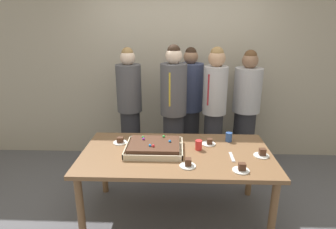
{
  "coord_description": "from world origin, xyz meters",
  "views": [
    {
      "loc": [
        0.01,
        -2.59,
        2.0
      ],
      "look_at": [
        -0.09,
        0.15,
        1.1
      ],
      "focal_mm": 30.4,
      "sensor_mm": 36.0,
      "label": 1
    }
  ],
  "objects_px": {
    "drink_cup_middle": "(229,137)",
    "cake_server_utensil": "(232,157)",
    "sheet_cake": "(154,147)",
    "plated_slice_far_right": "(120,141)",
    "plated_slice_far_left": "(188,164)",
    "person_green_shirt_behind": "(130,109)",
    "person_serving_front": "(190,106)",
    "plated_slice_near_right": "(241,169)",
    "person_left_edge_reaching": "(246,110)",
    "person_far_right_suit": "(173,112)",
    "drink_cup_nearest": "(199,145)",
    "person_striped_tie_right": "(214,110)",
    "plated_slice_near_left": "(262,154)",
    "plated_slice_center_front": "(209,143)",
    "party_table": "(176,159)"
  },
  "relations": [
    {
      "from": "plated_slice_far_left",
      "to": "plated_slice_far_right",
      "type": "xyz_separation_m",
      "value": [
        -0.72,
        0.49,
        -0.0
      ]
    },
    {
      "from": "plated_slice_far_right",
      "to": "drink_cup_nearest",
      "type": "relative_size",
      "value": 1.5
    },
    {
      "from": "plated_slice_near_left",
      "to": "person_serving_front",
      "type": "bearing_deg",
      "value": 116.98
    },
    {
      "from": "plated_slice_near_right",
      "to": "plated_slice_far_left",
      "type": "relative_size",
      "value": 1.0
    },
    {
      "from": "person_far_right_suit",
      "to": "drink_cup_middle",
      "type": "bearing_deg",
      "value": 61.23
    },
    {
      "from": "plated_slice_near_right",
      "to": "person_green_shirt_behind",
      "type": "bearing_deg",
      "value": 131.51
    },
    {
      "from": "sheet_cake",
      "to": "person_green_shirt_behind",
      "type": "bearing_deg",
      "value": 112.55
    },
    {
      "from": "person_left_edge_reaching",
      "to": "person_far_right_suit",
      "type": "bearing_deg",
      "value": -26.33
    },
    {
      "from": "drink_cup_nearest",
      "to": "person_green_shirt_behind",
      "type": "height_order",
      "value": "person_green_shirt_behind"
    },
    {
      "from": "plated_slice_far_left",
      "to": "drink_cup_nearest",
      "type": "bearing_deg",
      "value": 71.62
    },
    {
      "from": "plated_slice_near_right",
      "to": "plated_slice_far_right",
      "type": "relative_size",
      "value": 1.0
    },
    {
      "from": "person_striped_tie_right",
      "to": "person_far_right_suit",
      "type": "relative_size",
      "value": 0.98
    },
    {
      "from": "person_striped_tie_right",
      "to": "person_left_edge_reaching",
      "type": "bearing_deg",
      "value": 154.95
    },
    {
      "from": "cake_server_utensil",
      "to": "person_striped_tie_right",
      "type": "bearing_deg",
      "value": 93.45
    },
    {
      "from": "person_far_right_suit",
      "to": "cake_server_utensil",
      "type": "bearing_deg",
      "value": 44.52
    },
    {
      "from": "plated_slice_center_front",
      "to": "person_left_edge_reaching",
      "type": "distance_m",
      "value": 1.12
    },
    {
      "from": "cake_server_utensil",
      "to": "person_left_edge_reaching",
      "type": "bearing_deg",
      "value": 72.16
    },
    {
      "from": "cake_server_utensil",
      "to": "person_striped_tie_right",
      "type": "relative_size",
      "value": 0.12
    },
    {
      "from": "plated_slice_near_left",
      "to": "person_left_edge_reaching",
      "type": "relative_size",
      "value": 0.09
    },
    {
      "from": "party_table",
      "to": "plated_slice_center_front",
      "type": "bearing_deg",
      "value": 30.88
    },
    {
      "from": "plated_slice_near_right",
      "to": "person_far_right_suit",
      "type": "height_order",
      "value": "person_far_right_suit"
    },
    {
      "from": "person_far_right_suit",
      "to": "person_left_edge_reaching",
      "type": "xyz_separation_m",
      "value": [
        0.98,
        0.32,
        -0.06
      ]
    },
    {
      "from": "plated_slice_far_left",
      "to": "plated_slice_far_right",
      "type": "bearing_deg",
      "value": 145.5
    },
    {
      "from": "plated_slice_center_front",
      "to": "person_far_right_suit",
      "type": "relative_size",
      "value": 0.09
    },
    {
      "from": "plated_slice_far_left",
      "to": "person_green_shirt_behind",
      "type": "bearing_deg",
      "value": 119.76
    },
    {
      "from": "plated_slice_far_right",
      "to": "drink_cup_middle",
      "type": "relative_size",
      "value": 1.5
    },
    {
      "from": "person_far_right_suit",
      "to": "person_left_edge_reaching",
      "type": "bearing_deg",
      "value": 120.18
    },
    {
      "from": "sheet_cake",
      "to": "drink_cup_nearest",
      "type": "distance_m",
      "value": 0.45
    },
    {
      "from": "drink_cup_middle",
      "to": "cake_server_utensil",
      "type": "relative_size",
      "value": 0.5
    },
    {
      "from": "plated_slice_far_left",
      "to": "person_left_edge_reaching",
      "type": "bearing_deg",
      "value": 59.98
    },
    {
      "from": "plated_slice_center_front",
      "to": "person_serving_front",
      "type": "xyz_separation_m",
      "value": [
        -0.17,
        1.04,
        0.1
      ]
    },
    {
      "from": "plated_slice_far_left",
      "to": "sheet_cake",
      "type": "bearing_deg",
      "value": 136.85
    },
    {
      "from": "plated_slice_near_left",
      "to": "drink_cup_nearest",
      "type": "bearing_deg",
      "value": 168.54
    },
    {
      "from": "drink_cup_middle",
      "to": "person_left_edge_reaching",
      "type": "height_order",
      "value": "person_left_edge_reaching"
    },
    {
      "from": "plated_slice_far_left",
      "to": "person_serving_front",
      "type": "bearing_deg",
      "value": 87.49
    },
    {
      "from": "drink_cup_nearest",
      "to": "person_far_right_suit",
      "type": "height_order",
      "value": "person_far_right_suit"
    },
    {
      "from": "drink_cup_nearest",
      "to": "person_striped_tie_right",
      "type": "relative_size",
      "value": 0.06
    },
    {
      "from": "plated_slice_near_left",
      "to": "plated_slice_near_right",
      "type": "distance_m",
      "value": 0.4
    },
    {
      "from": "cake_server_utensil",
      "to": "plated_slice_center_front",
      "type": "bearing_deg",
      "value": 123.07
    },
    {
      "from": "plated_slice_near_right",
      "to": "person_striped_tie_right",
      "type": "xyz_separation_m",
      "value": [
        -0.1,
        1.27,
        0.14
      ]
    },
    {
      "from": "cake_server_utensil",
      "to": "person_striped_tie_right",
      "type": "distance_m",
      "value": 1.02
    },
    {
      "from": "drink_cup_middle",
      "to": "person_left_edge_reaching",
      "type": "bearing_deg",
      "value": 66.67
    },
    {
      "from": "person_green_shirt_behind",
      "to": "drink_cup_nearest",
      "type": "bearing_deg",
      "value": 20.03
    },
    {
      "from": "party_table",
      "to": "drink_cup_nearest",
      "type": "bearing_deg",
      "value": 18.39
    },
    {
      "from": "sheet_cake",
      "to": "person_far_right_suit",
      "type": "height_order",
      "value": "person_far_right_suit"
    },
    {
      "from": "plated_slice_center_front",
      "to": "plated_slice_near_right",
      "type": "bearing_deg",
      "value": -67.86
    },
    {
      "from": "cake_server_utensil",
      "to": "person_far_right_suit",
      "type": "distance_m",
      "value": 1.11
    },
    {
      "from": "plated_slice_center_front",
      "to": "plated_slice_far_left",
      "type": "bearing_deg",
      "value": -115.97
    },
    {
      "from": "cake_server_utensil",
      "to": "person_serving_front",
      "type": "relative_size",
      "value": 0.12
    },
    {
      "from": "sheet_cake",
      "to": "plated_slice_far_right",
      "type": "xyz_separation_m",
      "value": [
        -0.38,
        0.18,
        -0.02
      ]
    }
  ]
}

